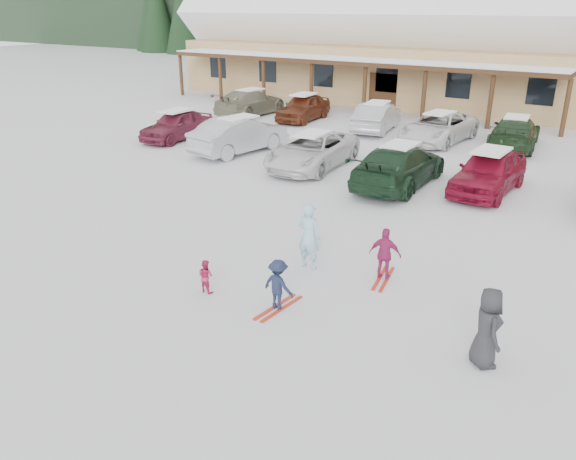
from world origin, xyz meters
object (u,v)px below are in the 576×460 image
Objects in this scene: parked_car_7 at (250,102)px; parked_car_9 at (377,117)px; child_magenta at (385,254)px; parked_car_2 at (312,150)px; parked_car_1 at (239,135)px; adult_skier at (309,236)px; parked_car_3 at (399,165)px; parked_car_0 at (177,125)px; parked_car_10 at (438,127)px; toddler_red at (206,276)px; day_lodge at (388,38)px; parked_car_4 at (489,171)px; parked_car_8 at (303,107)px; bystander_dark at (487,328)px; child_navy at (278,285)px; parked_car_11 at (515,133)px.

parked_car_9 is (8.15, -0.15, -0.01)m from parked_car_7.
parked_car_2 is (-6.47, 7.59, 0.04)m from child_magenta.
parked_car_7 is at bearing -55.77° from child_magenta.
child_magenta is 13.10m from parked_car_1.
adult_skier is 0.33× the size of parked_car_3.
parked_car_10 is (10.77, 6.29, -0.00)m from parked_car_0.
parked_car_2 is at bearing -71.12° from toddler_red.
day_lodge reaches higher than parked_car_3.
parked_car_7 is at bearing -109.41° from day_lodge.
parked_car_4 reaches higher than parked_car_8.
adult_skier is 1.89m from child_magenta.
parked_car_4 is (-2.64, 10.33, -0.02)m from bystander_dark.
parked_car_8 is (-10.09, 16.23, -0.12)m from adult_skier.
parked_car_3 is 1.19× the size of parked_car_4.
bystander_dark reaches higher than parked_car_9.
toddler_red is 0.15× the size of parked_car_3.
child_magenta is (11.58, -26.27, -3.30)m from day_lodge.
child_navy is 0.24× the size of parked_car_1.
parked_car_0 reaches higher than child_navy.
parked_car_2 is 1.14× the size of parked_car_4.
parked_car_9 reaches higher than parked_car_8.
bystander_dark is 20.37m from parked_car_0.
parked_car_7 is (-18.29, 17.66, -0.03)m from bystander_dark.
adult_skier reaches higher than parked_car_9.
adult_skier is 15.44m from parked_car_0.
child_magenta is at bearing -31.84° from parked_car_0.
adult_skier is 12.00m from parked_car_1.
parked_car_1 is at bearing -129.42° from parked_car_10.
parked_car_2 is (5.10, -18.68, -3.25)m from day_lodge.
child_navy is 0.24× the size of parked_car_11.
adult_skier is 1.30× the size of child_magenta.
bystander_dark is 0.31× the size of parked_car_2.
parked_car_1 reaches higher than parked_car_10.
parked_car_8 is at bearing 3.38° from bystander_dark.
parked_car_7 is at bearing -50.33° from adult_skier.
parked_car_9 is at bearing 41.84° from parked_car_0.
child_magenta is 0.25× the size of parked_car_7.
bystander_dark is 10.66m from parked_car_4.
parked_car_8 is at bearing 150.66° from parked_car_4.
parked_car_7 reaches higher than parked_car_2.
parked_car_11 is at bearing -87.84° from child_navy.
parked_car_11 reaches higher than child_navy.
bystander_dark is 17.89m from parked_car_11.
parked_car_3 reaches higher than parked_car_4.
parked_car_1 is 0.94× the size of parked_car_10.
parked_car_0 is 10.09m from parked_car_9.
child_magenta is at bearing -89.17° from parked_car_4.
bystander_dark is at bearing -33.05° from parked_car_0.
toddler_red is at bearing -46.32° from parked_car_0.
parked_car_8 is at bearing 119.88° from parked_car_2.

